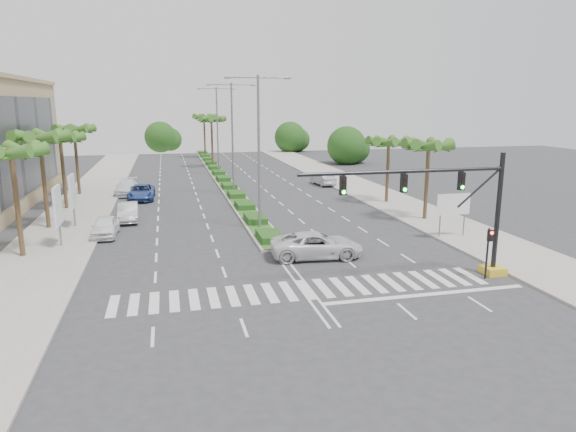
# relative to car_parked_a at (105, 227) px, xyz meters

# --- Properties ---
(ground) EXTENTS (160.00, 160.00, 0.00)m
(ground) POSITION_rel_car_parked_a_xyz_m (11.80, -14.55, -0.76)
(ground) COLOR #333335
(ground) RESTS_ON ground
(footpath_right) EXTENTS (6.00, 120.00, 0.15)m
(footpath_right) POSITION_rel_car_parked_a_xyz_m (27.00, 5.45, -0.69)
(footpath_right) COLOR gray
(footpath_right) RESTS_ON ground
(footpath_left) EXTENTS (6.00, 120.00, 0.15)m
(footpath_left) POSITION_rel_car_parked_a_xyz_m (-3.40, 5.45, -0.69)
(footpath_left) COLOR gray
(footpath_left) RESTS_ON ground
(median) EXTENTS (2.20, 75.00, 0.20)m
(median) POSITION_rel_car_parked_a_xyz_m (11.80, 30.45, -0.66)
(median) COLOR gray
(median) RESTS_ON ground
(median_grass) EXTENTS (1.80, 75.00, 0.04)m
(median_grass) POSITION_rel_car_parked_a_xyz_m (11.80, 30.45, -0.54)
(median_grass) COLOR #22551D
(median_grass) RESTS_ON median
(signal_gantry) EXTENTS (12.60, 1.20, 7.20)m
(signal_gantry) POSITION_rel_car_parked_a_xyz_m (21.07, -14.56, 2.70)
(signal_gantry) COLOR gold
(signal_gantry) RESTS_ON ground
(pedestrian_signal) EXTENTS (0.28, 0.36, 3.00)m
(pedestrian_signal) POSITION_rel_car_parked_a_xyz_m (22.40, -15.23, 1.28)
(pedestrian_signal) COLOR black
(pedestrian_signal) RESTS_ON ground
(direction_sign) EXTENTS (2.70, 0.11, 3.40)m
(direction_sign) POSITION_rel_car_parked_a_xyz_m (25.30, -6.56, 1.69)
(direction_sign) COLOR slate
(direction_sign) RESTS_ON ground
(billboard_near) EXTENTS (0.18, 2.10, 4.35)m
(billboard_near) POSITION_rel_car_parked_a_xyz_m (-2.70, -2.55, 2.20)
(billboard_near) COLOR slate
(billboard_near) RESTS_ON ground
(billboard_far) EXTENTS (0.18, 2.10, 4.35)m
(billboard_far) POSITION_rel_car_parked_a_xyz_m (-2.70, 3.45, 2.20)
(billboard_far) COLOR slate
(billboard_far) RESTS_ON ground
(palm_left_near) EXTENTS (4.57, 4.68, 7.55)m
(palm_left_near) POSITION_rel_car_parked_a_xyz_m (-4.70, -4.55, 5.93)
(palm_left_near) COLOR brown
(palm_left_near) RESTS_ON ground
(palm_left_mid) EXTENTS (4.57, 4.68, 7.95)m
(palm_left_mid) POSITION_rel_car_parked_a_xyz_m (-4.70, 3.45, 6.31)
(palm_left_mid) COLOR brown
(palm_left_mid) RESTS_ON ground
(palm_left_far) EXTENTS (4.57, 4.68, 7.35)m
(palm_left_far) POSITION_rel_car_parked_a_xyz_m (-4.70, 11.45, 5.73)
(palm_left_far) COLOR brown
(palm_left_far) RESTS_ON ground
(palm_left_end) EXTENTS (4.57, 4.68, 7.75)m
(palm_left_end) POSITION_rel_car_parked_a_xyz_m (-4.70, 19.45, 6.12)
(palm_left_end) COLOR brown
(palm_left_end) RESTS_ON ground
(palm_right_near) EXTENTS (4.57, 4.68, 7.05)m
(palm_right_near) POSITION_rel_car_parked_a_xyz_m (26.30, -0.55, 5.44)
(palm_right_near) COLOR brown
(palm_right_near) RESTS_ON ground
(palm_right_far) EXTENTS (4.57, 4.68, 6.75)m
(palm_right_far) POSITION_rel_car_parked_a_xyz_m (26.30, 7.45, 5.15)
(palm_right_far) COLOR brown
(palm_right_far) RESTS_ON ground
(palm_median_a) EXTENTS (4.57, 4.68, 8.05)m
(palm_median_a) POSITION_rel_car_parked_a_xyz_m (11.80, 40.45, 6.41)
(palm_median_a) COLOR brown
(palm_median_a) RESTS_ON ground
(palm_median_b) EXTENTS (4.57, 4.68, 8.05)m
(palm_median_b) POSITION_rel_car_parked_a_xyz_m (11.80, 55.45, 6.41)
(palm_median_b) COLOR brown
(palm_median_b) RESTS_ON ground
(streetlight_near) EXTENTS (5.10, 0.25, 12.00)m
(streetlight_near) POSITION_rel_car_parked_a_xyz_m (11.80, -0.55, 6.05)
(streetlight_near) COLOR slate
(streetlight_near) RESTS_ON ground
(streetlight_mid) EXTENTS (5.10, 0.25, 12.00)m
(streetlight_mid) POSITION_rel_car_parked_a_xyz_m (11.80, 15.45, 6.05)
(streetlight_mid) COLOR slate
(streetlight_mid) RESTS_ON ground
(streetlight_far) EXTENTS (5.10, 0.25, 12.00)m
(streetlight_far) POSITION_rel_car_parked_a_xyz_m (11.80, 31.45, 6.05)
(streetlight_far) COLOR slate
(streetlight_far) RESTS_ON ground
(car_parked_a) EXTENTS (1.93, 4.53, 1.52)m
(car_parked_a) POSITION_rel_car_parked_a_xyz_m (0.00, 0.00, 0.00)
(car_parked_a) COLOR white
(car_parked_a) RESTS_ON ground
(car_parked_b) EXTENTS (1.84, 4.79, 1.56)m
(car_parked_b) POSITION_rel_car_parked_a_xyz_m (1.34, 5.07, 0.02)
(car_parked_b) COLOR silver
(car_parked_b) RESTS_ON ground
(car_parked_c) EXTENTS (2.74, 5.70, 1.56)m
(car_parked_c) POSITION_rel_car_parked_a_xyz_m (2.06, 15.11, 0.02)
(car_parked_c) COLOR #2F4A91
(car_parked_c) RESTS_ON ground
(car_parked_d) EXTENTS (2.45, 5.68, 1.63)m
(car_parked_d) POSITION_rel_car_parked_a_xyz_m (0.36, 18.63, 0.05)
(car_parked_d) COLOR white
(car_parked_d) RESTS_ON ground
(car_crossing) EXTENTS (6.30, 3.40, 1.68)m
(car_crossing) POSITION_rel_car_parked_a_xyz_m (14.06, -8.94, 0.08)
(car_crossing) COLOR silver
(car_crossing) RESTS_ON ground
(car_right) EXTENTS (2.14, 4.86, 1.55)m
(car_right) POSITION_rel_car_parked_a_xyz_m (23.46, 20.02, 0.01)
(car_right) COLOR #ABABB0
(car_right) RESTS_ON ground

